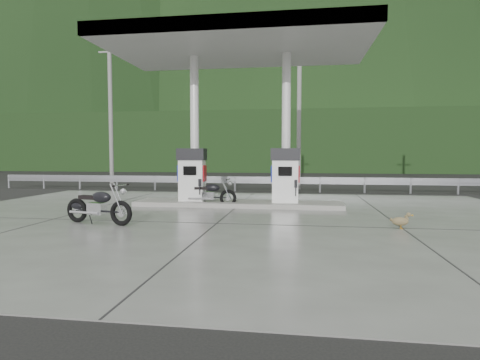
# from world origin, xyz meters

# --- Properties ---
(ground) EXTENTS (160.00, 160.00, 0.00)m
(ground) POSITION_xyz_m (0.00, 0.00, 0.00)
(ground) COLOR black
(ground) RESTS_ON ground
(forecourt_apron) EXTENTS (18.00, 14.00, 0.02)m
(forecourt_apron) POSITION_xyz_m (0.00, 0.00, 0.01)
(forecourt_apron) COLOR slate
(forecourt_apron) RESTS_ON ground
(pump_island) EXTENTS (7.00, 1.40, 0.15)m
(pump_island) POSITION_xyz_m (0.00, 2.50, 0.10)
(pump_island) COLOR gray
(pump_island) RESTS_ON forecourt_apron
(gas_pump_left) EXTENTS (0.95, 0.55, 1.80)m
(gas_pump_left) POSITION_xyz_m (-1.60, 2.50, 1.07)
(gas_pump_left) COLOR white
(gas_pump_left) RESTS_ON pump_island
(gas_pump_right) EXTENTS (0.95, 0.55, 1.80)m
(gas_pump_right) POSITION_xyz_m (1.60, 2.50, 1.07)
(gas_pump_right) COLOR white
(gas_pump_right) RESTS_ON pump_island
(canopy_column_left) EXTENTS (0.30, 0.30, 5.00)m
(canopy_column_left) POSITION_xyz_m (-1.60, 2.90, 2.67)
(canopy_column_left) COLOR white
(canopy_column_left) RESTS_ON pump_island
(canopy_column_right) EXTENTS (0.30, 0.30, 5.00)m
(canopy_column_right) POSITION_xyz_m (1.60, 2.90, 2.67)
(canopy_column_right) COLOR white
(canopy_column_right) RESTS_ON pump_island
(canopy_roof) EXTENTS (8.50, 5.00, 0.40)m
(canopy_roof) POSITION_xyz_m (0.00, 2.50, 5.37)
(canopy_roof) COLOR silver
(canopy_roof) RESTS_ON canopy_column_left
(guardrail) EXTENTS (26.00, 0.16, 1.42)m
(guardrail) POSITION_xyz_m (0.00, 8.00, 0.71)
(guardrail) COLOR #929499
(guardrail) RESTS_ON ground
(road) EXTENTS (60.00, 7.00, 0.01)m
(road) POSITION_xyz_m (0.00, 11.50, 0.00)
(road) COLOR black
(road) RESTS_ON ground
(utility_pole_a) EXTENTS (0.22, 0.22, 8.00)m
(utility_pole_a) POSITION_xyz_m (-8.00, 9.50, 4.00)
(utility_pole_a) COLOR gray
(utility_pole_a) RESTS_ON ground
(utility_pole_b) EXTENTS (0.22, 0.22, 8.00)m
(utility_pole_b) POSITION_xyz_m (2.00, 9.50, 4.00)
(utility_pole_b) COLOR gray
(utility_pole_b) RESTS_ON ground
(tree_band) EXTENTS (80.00, 6.00, 6.00)m
(tree_band) POSITION_xyz_m (0.00, 30.00, 3.00)
(tree_band) COLOR black
(tree_band) RESTS_ON ground
(forested_hills) EXTENTS (100.00, 40.00, 140.00)m
(forested_hills) POSITION_xyz_m (0.00, 60.00, 0.00)
(forested_hills) COLOR black
(forested_hills) RESTS_ON ground
(motorcycle_left) EXTENTS (1.95, 0.99, 0.89)m
(motorcycle_left) POSITION_xyz_m (-2.93, -1.49, 0.46)
(motorcycle_left) COLOR black
(motorcycle_left) RESTS_ON forecourt_apron
(motorcycle_right) EXTENTS (1.72, 0.56, 0.81)m
(motorcycle_right) POSITION_xyz_m (-0.94, 2.32, 0.43)
(motorcycle_right) COLOR black
(motorcycle_right) RESTS_ON forecourt_apron
(duck) EXTENTS (0.47, 0.16, 0.33)m
(duck) POSITION_xyz_m (4.43, -1.05, 0.19)
(duck) COLOR brown
(duck) RESTS_ON forecourt_apron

